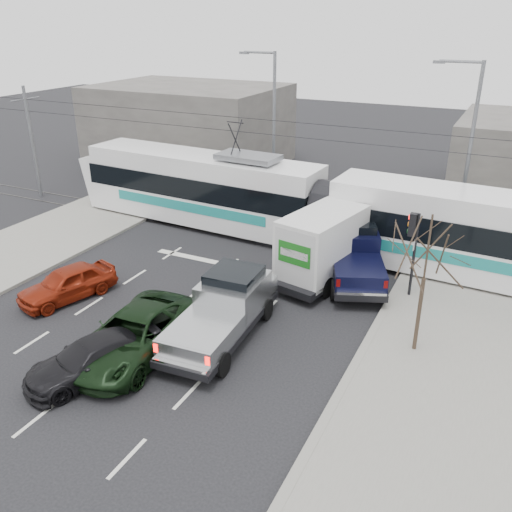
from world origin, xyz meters
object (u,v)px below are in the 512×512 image
at_px(bare_tree, 427,254).
at_px(navy_pickup, 355,253).
at_px(street_lamp_near, 467,144).
at_px(tram, 326,209).
at_px(red_car, 67,283).
at_px(street_lamp_far, 271,119).
at_px(dark_car, 92,359).
at_px(box_truck, 328,245).
at_px(green_car, 134,335).
at_px(silver_pickup, 226,307).
at_px(traffic_signal, 413,237).

distance_m(bare_tree, navy_pickup, 6.62).
bearing_deg(street_lamp_near, bare_tree, -88.58).
height_order(tram, red_car, tram).
distance_m(street_lamp_far, red_car, 16.55).
relative_size(tram, navy_pickup, 4.73).
bearing_deg(bare_tree, street_lamp_near, 91.42).
height_order(tram, navy_pickup, tram).
bearing_deg(dark_car, box_truck, 90.47).
relative_size(tram, green_car, 5.11).
xyz_separation_m(bare_tree, street_lamp_far, (-11.79, 13.50, 1.32)).
height_order(street_lamp_near, tram, street_lamp_near).
distance_m(silver_pickup, navy_pickup, 7.28).
bearing_deg(dark_car, green_car, 96.39).
height_order(bare_tree, green_car, bare_tree).
distance_m(street_lamp_far, navy_pickup, 12.48).
relative_size(green_car, dark_car, 1.28).
height_order(green_car, red_car, green_car).
bearing_deg(dark_car, red_car, 164.68).
xyz_separation_m(street_lamp_far, green_car, (3.05, -17.92, -4.32)).
bearing_deg(dark_car, bare_tree, 56.79).
bearing_deg(street_lamp_far, silver_pickup, -71.15).
height_order(street_lamp_far, green_car, street_lamp_far).
bearing_deg(silver_pickup, dark_car, -126.30).
height_order(bare_tree, red_car, bare_tree).
bearing_deg(navy_pickup, street_lamp_near, 40.85).
xyz_separation_m(bare_tree, street_lamp_near, (-0.29, 11.50, 1.32)).
xyz_separation_m(navy_pickup, red_car, (-10.13, -7.16, -0.50)).
distance_m(traffic_signal, green_car, 11.51).
height_order(bare_tree, traffic_signal, bare_tree).
height_order(traffic_signal, green_car, traffic_signal).
bearing_deg(traffic_signal, silver_pickup, -132.80).
distance_m(tram, silver_pickup, 9.35).
relative_size(box_truck, dark_car, 1.52).
bearing_deg(green_car, navy_pickup, 58.51).
relative_size(traffic_signal, street_lamp_near, 0.40).
bearing_deg(street_lamp_near, red_car, -134.41).
height_order(tram, green_car, tram).
bearing_deg(silver_pickup, tram, 83.01).
distance_m(bare_tree, tram, 9.69).
bearing_deg(silver_pickup, red_car, -179.85).
bearing_deg(box_truck, navy_pickup, 34.43).
bearing_deg(navy_pickup, green_car, -140.67).
relative_size(street_lamp_far, dark_car, 2.04).
distance_m(silver_pickup, green_car, 3.40).
bearing_deg(traffic_signal, red_car, -153.55).
bearing_deg(green_car, dark_car, -110.17).
xyz_separation_m(bare_tree, tram, (-5.98, 7.44, -1.70)).
bearing_deg(bare_tree, silver_pickup, -164.22).
height_order(street_lamp_near, silver_pickup, street_lamp_near).
xyz_separation_m(street_lamp_far, silver_pickup, (5.24, -15.35, -3.99)).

